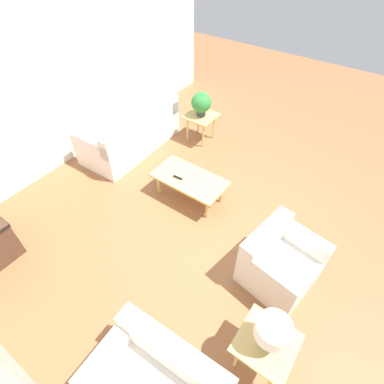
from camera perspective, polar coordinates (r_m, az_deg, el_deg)
ground_plane at (r=4.69m, az=4.78°, el=-4.46°), size 14.00×14.00×0.00m
wall_right at (r=5.70m, az=-22.89°, el=18.89°), size 0.12×7.20×2.70m
sofa at (r=5.92m, az=-11.31°, el=10.80°), size 0.97×1.97×0.82m
armchair at (r=3.96m, az=16.19°, el=-12.73°), size 0.90×0.97×0.76m
coffee_table at (r=4.71m, az=-0.50°, el=2.30°), size 1.16×0.61×0.41m
side_table_plant at (r=5.98m, az=1.71°, el=13.76°), size 0.55×0.55×0.54m
side_table_lamp at (r=3.32m, az=13.82°, el=-26.50°), size 0.55×0.55×0.54m
potted_plant at (r=5.81m, az=1.78°, el=16.58°), size 0.38×0.38×0.46m
table_lamp at (r=2.99m, az=15.08°, el=-24.26°), size 0.32×0.32×0.40m
remote_control at (r=4.67m, az=-2.75°, el=2.77°), size 0.16×0.06×0.02m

